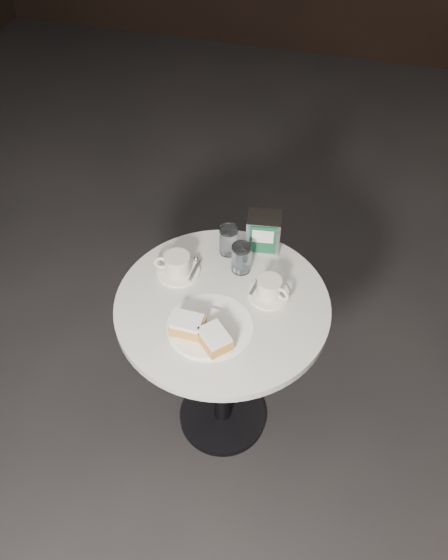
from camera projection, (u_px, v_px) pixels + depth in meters
ground at (223, 416)px, 2.31m from camera, size 7.00×7.00×0.00m
cafe_table at (222, 339)px, 1.91m from camera, size 0.70×0.70×0.74m
sugar_spill at (210, 326)px, 1.69m from camera, size 0.31×0.31×0.00m
beignet_plate at (202, 332)px, 1.65m from camera, size 0.25×0.25×0.06m
coffee_cup_left at (177, 265)px, 1.83m from camera, size 0.17×0.17×0.08m
coffee_cup_right at (270, 289)px, 1.76m from camera, size 0.18×0.18×0.07m
water_glass_left at (229, 241)px, 1.88m from camera, size 0.07×0.07×0.11m
water_glass_right at (241, 258)px, 1.82m from camera, size 0.07×0.07×0.11m
napkin_dispenser at (264, 232)px, 1.89m from camera, size 0.13×0.11×0.13m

